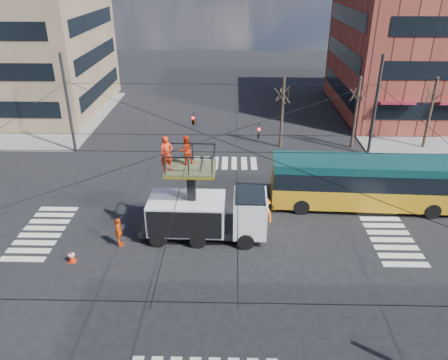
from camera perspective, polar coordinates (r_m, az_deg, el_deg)
ground at (r=25.25m, az=-1.23°, el=-7.06°), size 120.00×120.00×0.00m
sidewalk_ne at (r=48.58m, az=25.74°, el=7.13°), size 18.00×18.00×0.12m
sidewalk_nw at (r=49.46m, az=-25.42°, el=7.50°), size 18.00×18.00×0.12m
crosswalks at (r=25.25m, az=-1.23°, el=-7.04°), size 22.40×22.40×0.02m
building_ne at (r=50.16m, az=27.08°, el=15.69°), size 20.06×16.06×14.00m
overhead_network at (r=23.54m, az=-1.47°, el=2.24°), size 24.24×24.24×8.00m
tree_a at (r=36.01m, az=7.76°, el=11.16°), size 2.00×2.00×6.00m
tree_b at (r=37.15m, az=17.16°, el=10.72°), size 2.00×2.00×6.00m
tree_c at (r=39.19m, az=25.75°, el=10.06°), size 2.00×2.00×6.00m
utility_truck at (r=24.09m, az=-2.31°, el=-3.26°), size 7.04×2.76×6.17m
city_bus at (r=28.62m, az=18.47°, el=-0.30°), size 12.25×3.11×3.20m
traffic_cone at (r=24.24m, az=-19.28°, el=-9.40°), size 0.36×0.36×0.66m
worker_ground at (r=24.51m, az=-13.57°, el=-6.66°), size 0.64×1.06×1.70m
flagger at (r=25.47m, az=5.28°, el=-4.32°), size 1.34×1.41×1.92m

